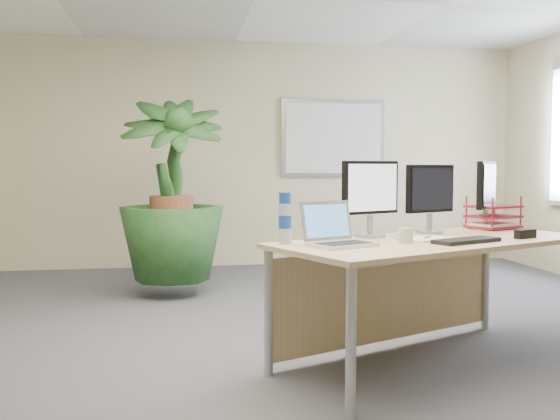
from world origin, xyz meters
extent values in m
plane|color=#45454A|center=(0.00, 0.00, 0.00)|extent=(8.00, 8.00, 0.00)
cube|color=#C6BF8C|center=(0.00, 4.00, 1.35)|extent=(7.00, 0.04, 2.70)
cube|color=#B4B4B9|center=(1.20, 3.97, 1.55)|extent=(1.30, 0.03, 0.95)
cube|color=silver|center=(1.20, 3.95, 1.55)|extent=(1.20, 0.01, 0.85)
cube|color=tan|center=(0.82, -0.01, 0.75)|extent=(2.16, 1.57, 0.03)
cube|color=tan|center=(0.66, 0.34, 0.37)|extent=(1.74, 0.78, 0.62)
cylinder|color=#A7A7AB|center=(0.10, -0.73, 0.37)|extent=(0.05, 0.05, 0.74)
cylinder|color=#A7A7AB|center=(-0.19, -0.06, 0.37)|extent=(0.05, 0.05, 0.74)
cylinder|color=#A7A7AB|center=(1.54, 0.70, 0.37)|extent=(0.05, 0.05, 0.74)
imported|color=#153B19|center=(-0.76, 2.29, 0.75)|extent=(0.87, 0.87, 1.50)
cylinder|color=#A7A7AB|center=(0.48, 0.19, 0.77)|extent=(0.19, 0.19, 0.02)
cylinder|color=#A7A7AB|center=(0.48, 0.19, 0.84)|extent=(0.04, 0.04, 0.12)
cube|color=black|center=(0.48, 0.19, 1.07)|extent=(0.40, 0.21, 0.33)
cube|color=silver|center=(0.49, 0.16, 1.07)|extent=(0.36, 0.16, 0.29)
cylinder|color=#A7A7AB|center=(0.93, 0.33, 0.77)|extent=(0.18, 0.18, 0.02)
cylinder|color=#A7A7AB|center=(0.93, 0.33, 0.84)|extent=(0.04, 0.04, 0.11)
cube|color=black|center=(0.93, 0.33, 1.06)|extent=(0.38, 0.20, 0.31)
cube|color=black|center=(0.94, 0.31, 1.06)|extent=(0.34, 0.15, 0.28)
cylinder|color=#A7A7AB|center=(1.43, 0.53, 0.77)|extent=(0.19, 0.19, 0.02)
cylinder|color=#A7A7AB|center=(1.43, 0.53, 0.84)|extent=(0.04, 0.04, 0.12)
cube|color=black|center=(1.43, 0.53, 1.07)|extent=(0.30, 0.35, 0.33)
cube|color=black|center=(1.45, 0.52, 1.07)|extent=(0.25, 0.30, 0.29)
cube|color=silver|center=(0.19, -0.23, 0.77)|extent=(0.40, 0.35, 0.02)
cube|color=black|center=(0.20, -0.24, 0.78)|extent=(0.32, 0.26, 0.00)
cube|color=silver|center=(0.13, -0.10, 0.90)|extent=(0.33, 0.19, 0.22)
cube|color=#5393D6|center=(0.13, -0.11, 0.90)|extent=(0.29, 0.16, 0.18)
cube|color=black|center=(0.94, -0.19, 0.78)|extent=(0.46, 0.31, 0.02)
cylinder|color=silver|center=(0.59, -0.16, 0.81)|extent=(0.08, 0.08, 0.09)
torus|color=silver|center=(0.54, -0.16, 0.81)|extent=(0.06, 0.03, 0.06)
cube|color=white|center=(0.78, -0.02, 0.77)|extent=(0.34, 0.30, 0.01)
cylinder|color=orange|center=(0.78, -0.02, 0.78)|extent=(0.09, 0.11, 0.01)
cylinder|color=#F5FB1A|center=(1.04, 0.02, 0.77)|extent=(0.11, 0.03, 0.01)
cylinder|color=silver|center=(-0.10, -0.08, 0.88)|extent=(0.07, 0.07, 0.23)
cylinder|color=blue|center=(-0.10, -0.08, 1.03)|extent=(0.07, 0.07, 0.06)
cylinder|color=blue|center=(-0.10, -0.08, 0.89)|extent=(0.08, 0.08, 0.07)
cube|color=maroon|center=(1.50, 0.54, 0.78)|extent=(0.41, 0.37, 0.02)
cube|color=maroon|center=(1.50, 0.54, 0.85)|extent=(0.41, 0.37, 0.02)
cube|color=maroon|center=(1.50, 0.54, 0.92)|extent=(0.41, 0.37, 0.02)
cube|color=white|center=(1.50, 0.54, 0.80)|extent=(0.37, 0.33, 0.02)
cube|color=black|center=(1.40, -0.04, 0.79)|extent=(0.17, 0.11, 0.05)
camera|label=1|loc=(-0.70, -3.54, 1.20)|focal=40.00mm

